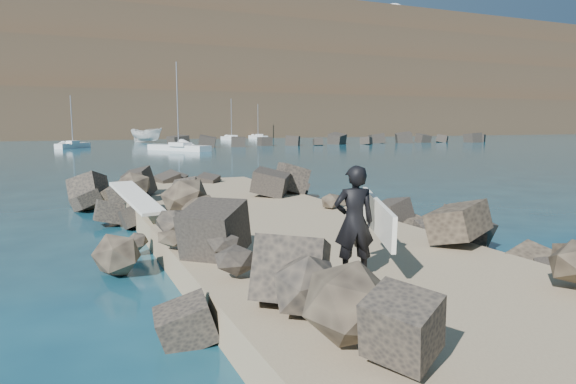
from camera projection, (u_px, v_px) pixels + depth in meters
name	position (u px, v px, depth m)	size (l,w,h in m)	color
ground	(272.00, 245.00, 13.30)	(800.00, 800.00, 0.00)	#0F384C
jetty	(306.00, 251.00, 11.45)	(6.00, 26.00, 0.60)	#8C7759
riprap_left	(171.00, 250.00, 10.71)	(2.60, 22.00, 1.00)	#272421
riprap_right	(400.00, 227.00, 13.03)	(2.60, 22.00, 1.00)	black
breakwater_secondary	(350.00, 140.00, 77.10)	(52.00, 4.00, 1.20)	black
headland	(109.00, 82.00, 160.24)	(360.00, 140.00, 32.00)	#2D4919
surfboard_resting	(137.00, 202.00, 13.68)	(0.65, 2.58, 0.09)	white
boat_imported	(147.00, 135.00, 84.44)	(2.34, 6.23, 2.40)	silver
surfer_with_board	(357.00, 221.00, 8.40)	(1.28, 2.17, 1.85)	black
radome	(393.00, 23.00, 198.66)	(10.72, 10.72, 16.97)	white
sailboat_d	(232.00, 138.00, 95.12)	(2.47, 6.51, 7.75)	silver
sailboat_f	(258.00, 137.00, 103.98)	(2.18, 5.92, 7.12)	silver
sailboat_b	(73.00, 146.00, 64.48)	(4.33, 4.97, 6.71)	silver
sailboat_c	(179.00, 148.00, 58.84)	(6.05, 8.27, 10.15)	silver
headland_buildings	(133.00, 19.00, 153.50)	(137.50, 30.50, 5.00)	white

